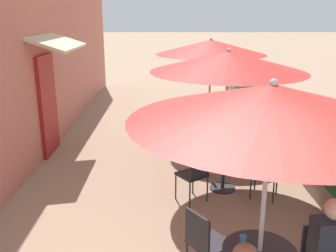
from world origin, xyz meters
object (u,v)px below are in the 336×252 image
(patio_table_mid, at_px, (223,161))
(cafe_chair_far_left, at_px, (221,128))
(cafe_chair_mid_left, at_px, (194,172))
(patio_umbrella_far, at_px, (211,47))
(cafe_chair_mid_right, at_px, (266,166))
(patio_table_far, at_px, (208,119))
(patio_umbrella_near, at_px, (271,103))
(cafe_chair_far_right, at_px, (197,112))
(cafe_chair_near_right, at_px, (204,240))
(coffee_cup_mid, at_px, (227,147))
(coffee_cup_far, at_px, (216,108))
(coffee_cup_near, at_px, (243,240))
(patio_umbrella_mid, at_px, (228,62))
(cafe_chair_mid_back, at_px, (210,147))

(patio_table_mid, distance_m, cafe_chair_far_left, 1.92)
(cafe_chair_mid_left, relative_size, patio_umbrella_far, 0.35)
(cafe_chair_mid_right, distance_m, patio_table_far, 2.87)
(patio_umbrella_near, bearing_deg, cafe_chair_mid_right, 74.24)
(patio_umbrella_near, bearing_deg, cafe_chair_far_right, 91.21)
(cafe_chair_near_right, relative_size, coffee_cup_mid, 9.67)
(patio_table_far, bearing_deg, cafe_chair_far_right, 107.66)
(coffee_cup_mid, relative_size, cafe_chair_far_left, 0.10)
(cafe_chair_far_left, relative_size, coffee_cup_far, 9.67)
(patio_table_far, distance_m, cafe_chair_far_left, 0.70)
(coffee_cup_far, bearing_deg, cafe_chair_near_right, -98.44)
(patio_table_mid, relative_size, patio_table_far, 1.00)
(cafe_chair_mid_right, bearing_deg, patio_table_far, -52.83)
(cafe_chair_far_right, bearing_deg, patio_table_mid, -7.92)
(coffee_cup_mid, height_order, coffee_cup_far, same)
(coffee_cup_near, bearing_deg, cafe_chair_mid_left, 97.83)
(patio_table_mid, height_order, cafe_chair_mid_right, cafe_chair_mid_right)
(cafe_chair_near_right, bearing_deg, patio_umbrella_far, 137.93)
(patio_umbrella_near, xyz_separation_m, coffee_cup_mid, (0.11, 2.73, -1.39))
(cafe_chair_near_right, relative_size, patio_table_far, 1.16)
(cafe_chair_mid_left, bearing_deg, patio_umbrella_far, 44.10)
(cafe_chair_mid_right, bearing_deg, cafe_chair_near_right, 84.05)
(patio_umbrella_near, height_order, cafe_chair_mid_right, patio_umbrella_near)
(patio_table_far, bearing_deg, coffee_cup_far, -8.26)
(cafe_chair_mid_left, distance_m, cafe_chair_mid_right, 1.21)
(coffee_cup_mid, distance_m, coffee_cup_far, 2.64)
(patio_umbrella_mid, xyz_separation_m, cafe_chair_mid_left, (-0.52, -0.47, -1.67))
(coffee_cup_near, xyz_separation_m, coffee_cup_mid, (0.25, 2.63, 0.00))
(coffee_cup_near, height_order, patio_table_mid, coffee_cup_near)
(patio_table_far, bearing_deg, cafe_chair_near_right, -96.45)
(coffee_cup_mid, distance_m, cafe_chair_far_right, 3.35)
(patio_table_mid, xyz_separation_m, coffee_cup_mid, (0.05, -0.09, 0.28))
(cafe_chair_mid_back, xyz_separation_m, patio_table_far, (0.16, 1.89, 0.01))
(patio_table_mid, relative_size, cafe_chair_far_left, 0.87)
(cafe_chair_mid_left, xyz_separation_m, patio_umbrella_far, (0.53, 3.05, 1.67))
(patio_umbrella_far, height_order, coffee_cup_far, patio_umbrella_far)
(coffee_cup_far, bearing_deg, cafe_chair_far_right, 118.82)
(patio_umbrella_mid, height_order, coffee_cup_mid, patio_umbrella_mid)
(coffee_cup_near, distance_m, cafe_chair_mid_left, 2.28)
(cafe_chair_mid_back, bearing_deg, coffee_cup_far, 163.97)
(patio_table_mid, distance_m, patio_umbrella_far, 3.07)
(patio_umbrella_near, bearing_deg, coffee_cup_near, 144.03)
(cafe_chair_mid_back, relative_size, coffee_cup_far, 9.67)
(patio_table_far, bearing_deg, patio_umbrella_near, -90.89)
(cafe_chair_far_right, bearing_deg, patio_umbrella_near, -10.18)
(coffee_cup_near, bearing_deg, cafe_chair_near_right, 127.93)
(cafe_chair_near_right, bearing_deg, cafe_chair_far_right, 140.88)
(cafe_chair_mid_right, height_order, coffee_cup_mid, cafe_chair_mid_right)
(patio_umbrella_far, relative_size, cafe_chair_far_right, 2.84)
(patio_umbrella_near, height_order, patio_table_far, patio_umbrella_near)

